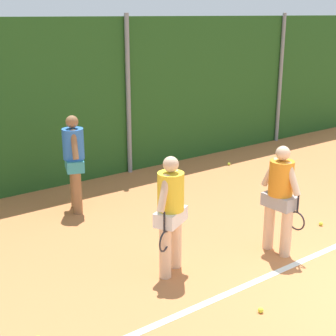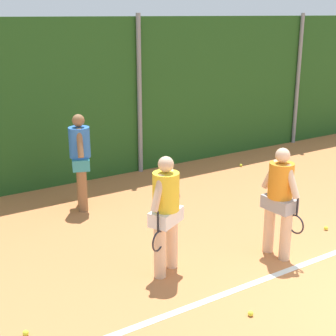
# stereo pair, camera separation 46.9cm
# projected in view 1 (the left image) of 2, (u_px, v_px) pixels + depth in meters

# --- Properties ---
(ground_plane) EXTENTS (26.28, 26.28, 0.00)m
(ground_plane) POSITION_uv_depth(u_px,v_px,m) (288.00, 245.00, 7.59)
(ground_plane) COLOR #C67542
(hedge_fence_backdrop) EXTENTS (16.73, 0.25, 3.35)m
(hedge_fence_backdrop) POSITION_uv_depth(u_px,v_px,m) (124.00, 97.00, 10.72)
(hedge_fence_backdrop) COLOR #23511E
(hedge_fence_backdrop) RESTS_ON ground_plane
(fence_post_center) EXTENTS (0.10, 0.10, 3.42)m
(fence_post_center) POSITION_uv_depth(u_px,v_px,m) (128.00, 96.00, 10.57)
(fence_post_center) COLOR gray
(fence_post_center) RESTS_ON ground_plane
(fence_post_right) EXTENTS (0.10, 0.10, 3.42)m
(fence_post_right) POSITION_uv_depth(u_px,v_px,m) (280.00, 79.00, 13.30)
(fence_post_right) COLOR gray
(fence_post_right) RESTS_ON ground_plane
(court_baseline_paint) EXTENTS (12.23, 0.10, 0.01)m
(court_baseline_paint) POSITION_uv_depth(u_px,v_px,m) (313.00, 256.00, 7.23)
(court_baseline_paint) COLOR white
(court_baseline_paint) RESTS_ON ground_plane
(player_foreground_near) EXTENTS (0.35, 0.76, 1.63)m
(player_foreground_near) POSITION_uv_depth(u_px,v_px,m) (280.00, 194.00, 7.11)
(player_foreground_near) COLOR beige
(player_foreground_near) RESTS_ON ground_plane
(player_midcourt) EXTENTS (0.68, 0.49, 1.65)m
(player_midcourt) POSITION_uv_depth(u_px,v_px,m) (171.00, 209.00, 6.53)
(player_midcourt) COLOR beige
(player_midcourt) RESTS_ON ground_plane
(player_backcourt_far) EXTENTS (0.45, 0.69, 1.74)m
(player_backcourt_far) POSITION_uv_depth(u_px,v_px,m) (74.00, 158.00, 8.66)
(player_backcourt_far) COLOR #8C603D
(player_backcourt_far) RESTS_ON ground_plane
(tennis_ball_2) EXTENTS (0.07, 0.07, 0.07)m
(tennis_ball_2) POSITION_uv_depth(u_px,v_px,m) (321.00, 224.00, 8.27)
(tennis_ball_2) COLOR #CCDB33
(tennis_ball_2) RESTS_ON ground_plane
(tennis_ball_3) EXTENTS (0.07, 0.07, 0.07)m
(tennis_ball_3) POSITION_uv_depth(u_px,v_px,m) (261.00, 310.00, 5.87)
(tennis_ball_3) COLOR #CCDB33
(tennis_ball_3) RESTS_ON ground_plane
(tennis_ball_4) EXTENTS (0.07, 0.07, 0.07)m
(tennis_ball_4) POSITION_uv_depth(u_px,v_px,m) (229.00, 164.00, 11.55)
(tennis_ball_4) COLOR #CCDB33
(tennis_ball_4) RESTS_ON ground_plane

